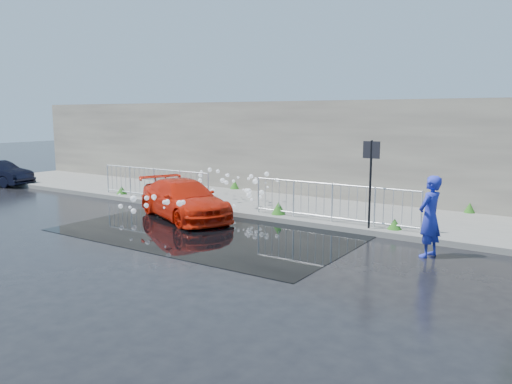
# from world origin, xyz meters

# --- Properties ---
(ground) EXTENTS (90.00, 90.00, 0.00)m
(ground) POSITION_xyz_m (0.00, 0.00, 0.00)
(ground) COLOR black
(ground) RESTS_ON ground
(pavement) EXTENTS (30.00, 4.00, 0.15)m
(pavement) POSITION_xyz_m (0.00, 5.00, 0.07)
(pavement) COLOR #5E5E5A
(pavement) RESTS_ON ground
(curb) EXTENTS (30.00, 0.25, 0.16)m
(curb) POSITION_xyz_m (0.00, 3.00, 0.08)
(curb) COLOR #5E5E5A
(curb) RESTS_ON ground
(retaining_wall) EXTENTS (30.00, 0.60, 3.50)m
(retaining_wall) POSITION_xyz_m (0.00, 7.20, 1.90)
(retaining_wall) COLOR #5D564E
(retaining_wall) RESTS_ON pavement
(puddle) EXTENTS (8.00, 5.00, 0.01)m
(puddle) POSITION_xyz_m (0.50, 1.00, 0.01)
(puddle) COLOR black
(puddle) RESTS_ON ground
(sign_post) EXTENTS (0.45, 0.06, 2.50)m
(sign_post) POSITION_xyz_m (4.20, 3.10, 1.72)
(sign_post) COLOR black
(sign_post) RESTS_ON ground
(railing_left) EXTENTS (5.05, 0.05, 1.10)m
(railing_left) POSITION_xyz_m (-4.00, 3.35, 0.74)
(railing_left) COLOR silver
(railing_left) RESTS_ON pavement
(railing_right) EXTENTS (5.05, 0.05, 1.10)m
(railing_right) POSITION_xyz_m (3.00, 3.35, 0.74)
(railing_right) COLOR silver
(railing_right) RESTS_ON pavement
(weeds) EXTENTS (12.17, 3.93, 0.38)m
(weeds) POSITION_xyz_m (-0.12, 4.50, 0.31)
(weeds) COLOR #1E4512
(weeds) RESTS_ON pavement
(water_spray) EXTENTS (3.49, 5.69, 1.08)m
(water_spray) POSITION_xyz_m (-1.24, 3.00, 0.73)
(water_spray) COLOR white
(water_spray) RESTS_ON ground
(red_car) EXTENTS (4.38, 3.13, 1.18)m
(red_car) POSITION_xyz_m (-1.27, 1.89, 0.59)
(red_car) COLOR red
(red_car) RESTS_ON ground
(person) EXTENTS (0.60, 0.76, 1.84)m
(person) POSITION_xyz_m (6.10, 1.80, 0.92)
(person) COLOR #242FB5
(person) RESTS_ON ground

